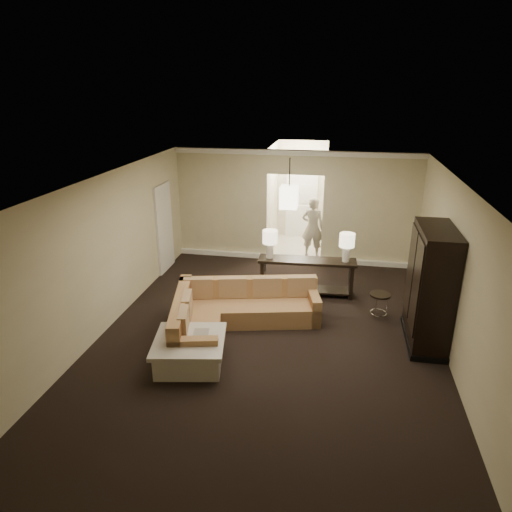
% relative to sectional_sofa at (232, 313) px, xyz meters
% --- Properties ---
extents(ground, '(8.00, 8.00, 0.00)m').
position_rel_sectional_sofa_xyz_m(ground, '(0.72, -0.25, -0.32)').
color(ground, black).
rests_on(ground, ground).
extents(wall_back, '(6.00, 0.04, 2.80)m').
position_rel_sectional_sofa_xyz_m(wall_back, '(0.72, 3.75, 1.08)').
color(wall_back, beige).
rests_on(wall_back, ground).
extents(wall_front, '(6.00, 0.04, 2.80)m').
position_rel_sectional_sofa_xyz_m(wall_front, '(0.72, -4.25, 1.08)').
color(wall_front, beige).
rests_on(wall_front, ground).
extents(wall_left, '(0.04, 8.00, 2.80)m').
position_rel_sectional_sofa_xyz_m(wall_left, '(-2.28, -0.25, 1.08)').
color(wall_left, beige).
rests_on(wall_left, ground).
extents(wall_right, '(0.04, 8.00, 2.80)m').
position_rel_sectional_sofa_xyz_m(wall_right, '(3.72, -0.25, 1.08)').
color(wall_right, beige).
rests_on(wall_right, ground).
extents(ceiling, '(6.00, 8.00, 0.02)m').
position_rel_sectional_sofa_xyz_m(ceiling, '(0.72, -0.25, 2.48)').
color(ceiling, white).
rests_on(ceiling, wall_back).
extents(crown_molding, '(6.00, 0.10, 0.12)m').
position_rel_sectional_sofa_xyz_m(crown_molding, '(0.72, 3.70, 2.41)').
color(crown_molding, white).
rests_on(crown_molding, wall_back).
extents(baseboard, '(6.00, 0.10, 0.12)m').
position_rel_sectional_sofa_xyz_m(baseboard, '(0.72, 3.70, -0.26)').
color(baseboard, white).
rests_on(baseboard, ground).
extents(side_door, '(0.05, 0.90, 2.10)m').
position_rel_sectional_sofa_xyz_m(side_door, '(-2.25, 2.55, 0.73)').
color(side_door, white).
rests_on(side_door, ground).
extents(foyer, '(1.44, 2.02, 2.80)m').
position_rel_sectional_sofa_xyz_m(foyer, '(0.72, 5.09, 0.98)').
color(foyer, beige).
rests_on(foyer, ground).
extents(sectional_sofa, '(2.77, 2.57, 0.79)m').
position_rel_sectional_sofa_xyz_m(sectional_sofa, '(0.00, 0.00, 0.00)').
color(sectional_sofa, brown).
rests_on(sectional_sofa, ground).
extents(coffee_table, '(1.30, 1.30, 0.47)m').
position_rel_sectional_sofa_xyz_m(coffee_table, '(-0.41, -1.24, -0.09)').
color(coffee_table, beige).
rests_on(coffee_table, ground).
extents(console_table, '(2.08, 0.57, 0.79)m').
position_rel_sectional_sofa_xyz_m(console_table, '(1.22, 1.75, 0.16)').
color(console_table, black).
rests_on(console_table, ground).
extents(armoire, '(0.62, 1.44, 2.08)m').
position_rel_sectional_sofa_xyz_m(armoire, '(3.41, 0.20, 0.68)').
color(armoire, black).
rests_on(armoire, ground).
extents(drink_table, '(0.40, 0.40, 0.50)m').
position_rel_sectional_sofa_xyz_m(drink_table, '(2.69, 0.95, 0.04)').
color(drink_table, black).
rests_on(drink_table, ground).
extents(table_lamp_left, '(0.32, 0.32, 0.61)m').
position_rel_sectional_sofa_xyz_m(table_lamp_left, '(0.42, 1.71, 0.88)').
color(table_lamp_left, white).
rests_on(table_lamp_left, console_table).
extents(table_lamp_right, '(0.32, 0.32, 0.61)m').
position_rel_sectional_sofa_xyz_m(table_lamp_right, '(2.01, 1.79, 0.88)').
color(table_lamp_right, white).
rests_on(table_lamp_right, console_table).
extents(pendant_light, '(0.38, 0.38, 1.09)m').
position_rel_sectional_sofa_xyz_m(pendant_light, '(0.72, 2.45, 1.64)').
color(pendant_light, black).
rests_on(pendant_light, ceiling).
extents(person, '(0.70, 0.52, 1.77)m').
position_rel_sectional_sofa_xyz_m(person, '(1.17, 4.05, 0.57)').
color(person, beige).
rests_on(person, ground).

